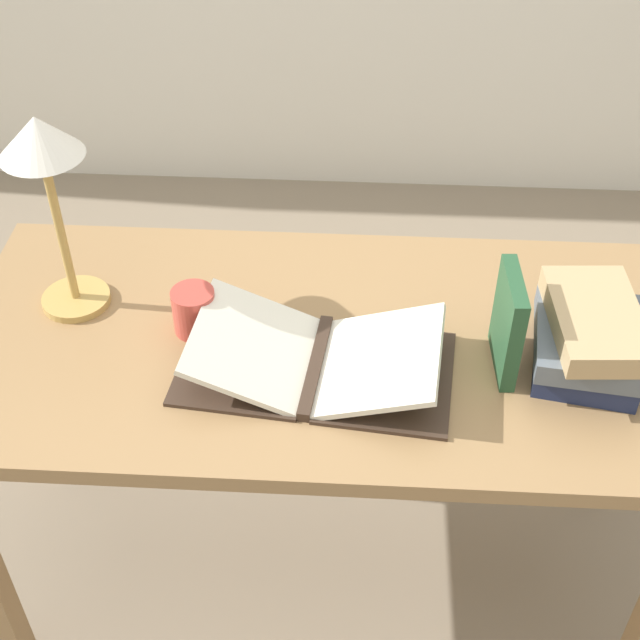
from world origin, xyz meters
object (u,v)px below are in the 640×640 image
object	(u,v)px
book_stack_tall	(591,339)
book_standing_upright	(508,324)
reading_lamp	(45,166)
coffee_mug	(195,311)
open_book	(316,360)

from	to	relation	value
book_stack_tall	book_standing_upright	xyz separation A→B (m)	(-0.16, -0.00, 0.03)
book_standing_upright	reading_lamp	world-z (taller)	reading_lamp
book_stack_tall	reading_lamp	size ratio (longest dim) A/B	0.64
coffee_mug	reading_lamp	bearing A→B (deg)	164.97
book_standing_upright	reading_lamp	bearing A→B (deg)	168.30
book_standing_upright	reading_lamp	size ratio (longest dim) A/B	0.48
reading_lamp	book_standing_upright	bearing A→B (deg)	-8.92
open_book	reading_lamp	xyz separation A→B (m)	(-0.50, 0.17, 0.30)
book_standing_upright	book_stack_tall	bearing A→B (deg)	-1.63
open_book	book_standing_upright	bearing A→B (deg)	12.32
coffee_mug	open_book	bearing A→B (deg)	-22.78
open_book	book_stack_tall	bearing A→B (deg)	10.79
open_book	book_stack_tall	distance (m)	0.51
book_stack_tall	coffee_mug	bearing A→B (deg)	175.35
open_book	coffee_mug	bearing A→B (deg)	163.41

